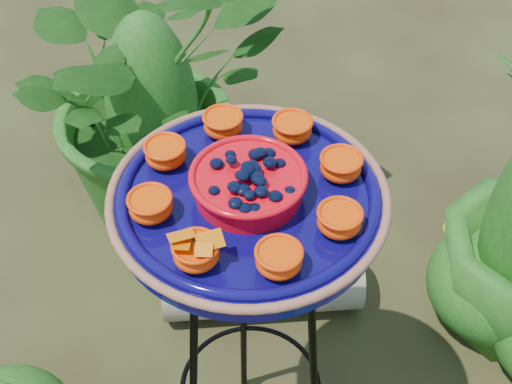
% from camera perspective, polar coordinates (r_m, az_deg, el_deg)
% --- Properties ---
extents(tripod_stand, '(0.41, 0.41, 0.88)m').
position_cam_1_polar(tripod_stand, '(1.47, -0.49, -10.85)').
color(tripod_stand, black).
rests_on(tripod_stand, ground).
extents(feeder_dish, '(0.57, 0.57, 0.11)m').
position_cam_1_polar(feeder_dish, '(1.17, -0.61, -0.28)').
color(feeder_dish, '#0B0650').
rests_on(feeder_dish, tripod_stand).
extents(driftwood_log, '(0.61, 0.35, 0.19)m').
position_cam_1_polar(driftwood_log, '(2.10, 0.47, -7.25)').
color(driftwood_log, tan).
rests_on(driftwood_log, ground).
extents(shrub_back_left, '(1.09, 1.09, 0.92)m').
position_cam_1_polar(shrub_back_left, '(2.18, -8.49, 8.24)').
color(shrub_back_left, '#1E4F15').
rests_on(shrub_back_left, ground).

